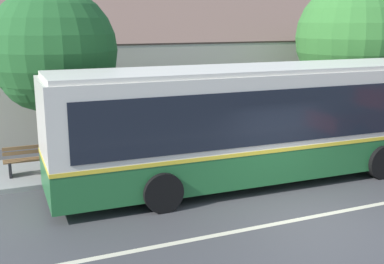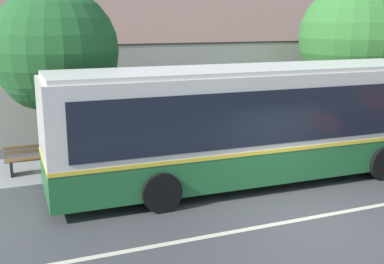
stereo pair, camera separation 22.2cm
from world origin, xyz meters
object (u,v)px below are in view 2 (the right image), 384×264
object	(u,v)px
transit_bus	(255,121)
street_tree_secondary	(53,54)
street_tree_primary	(356,38)
bus_stop_sign	(378,101)
bench_by_building	(36,160)

from	to	relation	value
transit_bus	street_tree_secondary	world-z (taller)	street_tree_secondary
street_tree_primary	bus_stop_sign	world-z (taller)	street_tree_primary
bench_by_building	bus_stop_sign	xyz separation A→B (m)	(12.21, -0.54, 1.07)
bench_by_building	transit_bus	bearing A→B (deg)	-24.30
transit_bus	street_tree_primary	bearing A→B (deg)	29.49
transit_bus	bus_stop_sign	xyz separation A→B (m)	(6.38, 2.09, -0.14)
transit_bus	street_tree_primary	world-z (taller)	street_tree_primary
street_tree_secondary	bus_stop_sign	size ratio (longest dim) A/B	2.34
bench_by_building	street_tree_primary	distance (m)	12.86
street_tree_secondary	bench_by_building	bearing A→B (deg)	-125.44
street_tree_primary	bus_stop_sign	distance (m)	2.77
transit_bus	street_tree_primary	size ratio (longest dim) A/B	1.92
transit_bus	bench_by_building	distance (m)	6.50
transit_bus	bus_stop_sign	size ratio (longest dim) A/B	4.90
transit_bus	street_tree_secondary	xyz separation A→B (m)	(-5.05, 3.72, 1.77)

